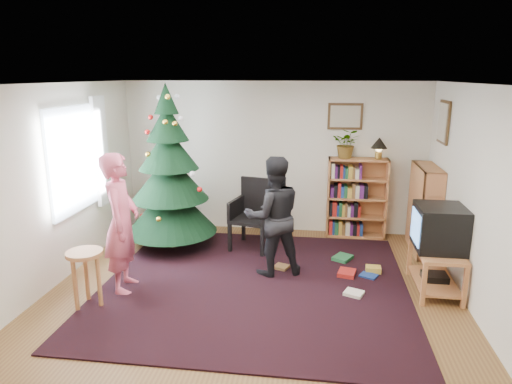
# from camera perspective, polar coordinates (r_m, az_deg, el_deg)

# --- Properties ---
(floor) EXTENTS (5.00, 5.00, 0.00)m
(floor) POSITION_cam_1_polar(r_m,az_deg,el_deg) (5.66, -0.57, -12.83)
(floor) COLOR brown
(floor) RESTS_ON ground
(ceiling) EXTENTS (5.00, 5.00, 0.00)m
(ceiling) POSITION_cam_1_polar(r_m,az_deg,el_deg) (5.03, -0.64, 13.37)
(ceiling) COLOR white
(ceiling) RESTS_ON wall_back
(wall_back) EXTENTS (5.00, 0.02, 2.50)m
(wall_back) POSITION_cam_1_polar(r_m,az_deg,el_deg) (7.63, 2.15, 4.31)
(wall_back) COLOR silver
(wall_back) RESTS_ON floor
(wall_front) EXTENTS (5.00, 0.02, 2.50)m
(wall_front) POSITION_cam_1_polar(r_m,az_deg,el_deg) (2.91, -8.01, -13.24)
(wall_front) COLOR silver
(wall_front) RESTS_ON floor
(wall_left) EXTENTS (0.02, 5.00, 2.50)m
(wall_left) POSITION_cam_1_polar(r_m,az_deg,el_deg) (6.09, -24.57, 0.36)
(wall_left) COLOR silver
(wall_left) RESTS_ON floor
(wall_right) EXTENTS (0.02, 5.00, 2.50)m
(wall_right) POSITION_cam_1_polar(r_m,az_deg,el_deg) (5.45, 26.41, -1.39)
(wall_right) COLOR silver
(wall_right) RESTS_ON floor
(rug) EXTENTS (3.80, 3.60, 0.02)m
(rug) POSITION_cam_1_polar(r_m,az_deg,el_deg) (5.92, -0.14, -11.43)
(rug) COLOR black
(rug) RESTS_ON floor
(window_pane) EXTENTS (0.04, 1.20, 1.40)m
(window_pane) POSITION_cam_1_polar(r_m,az_deg,el_deg) (6.53, -21.82, 3.76)
(window_pane) COLOR silver
(window_pane) RESTS_ON wall_left
(curtain) EXTENTS (0.06, 0.35, 1.60)m
(curtain) POSITION_cam_1_polar(r_m,az_deg,el_deg) (7.11, -18.80, 4.84)
(curtain) COLOR white
(curtain) RESTS_ON wall_left
(picture_back) EXTENTS (0.55, 0.03, 0.42)m
(picture_back) POSITION_cam_1_polar(r_m,az_deg,el_deg) (7.49, 11.09, 9.26)
(picture_back) COLOR #4C3319
(picture_back) RESTS_ON wall_back
(picture_right) EXTENTS (0.03, 0.50, 0.60)m
(picture_right) POSITION_cam_1_polar(r_m,az_deg,el_deg) (6.98, 22.43, 8.08)
(picture_right) COLOR #4C3319
(picture_right) RESTS_ON wall_right
(christmas_tree) EXTENTS (1.37, 1.37, 2.49)m
(christmas_tree) POSITION_cam_1_polar(r_m,az_deg,el_deg) (6.94, -10.71, 1.23)
(christmas_tree) COLOR #3F2816
(christmas_tree) RESTS_ON rug
(bookshelf_back) EXTENTS (0.95, 0.30, 1.30)m
(bookshelf_back) POSITION_cam_1_polar(r_m,az_deg,el_deg) (7.59, 12.47, -0.61)
(bookshelf_back) COLOR #BD7243
(bookshelf_back) RESTS_ON floor
(bookshelf_right) EXTENTS (0.30, 0.95, 1.30)m
(bookshelf_right) POSITION_cam_1_polar(r_m,az_deg,el_deg) (7.24, 20.30, -1.92)
(bookshelf_right) COLOR #BD7243
(bookshelf_right) RESTS_ON floor
(tv_stand) EXTENTS (0.51, 0.92, 0.55)m
(tv_stand) POSITION_cam_1_polar(r_m,az_deg,el_deg) (6.08, 21.55, -8.54)
(tv_stand) COLOR #BD7243
(tv_stand) RESTS_ON floor
(crt_tv) EXTENTS (0.56, 0.61, 0.53)m
(crt_tv) POSITION_cam_1_polar(r_m,az_deg,el_deg) (5.91, 21.96, -4.16)
(crt_tv) COLOR black
(crt_tv) RESTS_ON tv_stand
(armchair) EXTENTS (0.70, 0.71, 1.06)m
(armchair) POSITION_cam_1_polar(r_m,az_deg,el_deg) (6.98, -0.31, -2.34)
(armchair) COLOR black
(armchair) RESTS_ON rug
(stool) EXTENTS (0.41, 0.41, 0.68)m
(stool) POSITION_cam_1_polar(r_m,az_deg,el_deg) (5.55, -20.57, -8.43)
(stool) COLOR #BD7243
(stool) RESTS_ON floor
(person_standing) EXTENTS (0.50, 0.68, 1.72)m
(person_standing) POSITION_cam_1_polar(r_m,az_deg,el_deg) (5.74, -16.47, -3.76)
(person_standing) COLOR #CE526B
(person_standing) RESTS_ON rug
(person_by_chair) EXTENTS (0.93, 0.82, 1.60)m
(person_by_chair) POSITION_cam_1_polar(r_m,az_deg,el_deg) (5.97, 2.18, -3.07)
(person_by_chair) COLOR black
(person_by_chair) RESTS_ON rug
(potted_plant) EXTENTS (0.49, 0.45, 0.47)m
(potted_plant) POSITION_cam_1_polar(r_m,az_deg,el_deg) (7.41, 11.28, 5.96)
(potted_plant) COLOR gray
(potted_plant) RESTS_ON bookshelf_back
(table_lamp) EXTENTS (0.26, 0.26, 0.34)m
(table_lamp) POSITION_cam_1_polar(r_m,az_deg,el_deg) (7.45, 15.14, 5.76)
(table_lamp) COLOR #A57F33
(table_lamp) RESTS_ON bookshelf_back
(floor_clutter) EXTENTS (1.44, 1.28, 0.08)m
(floor_clutter) POSITION_cam_1_polar(r_m,az_deg,el_deg) (6.28, 10.93, -9.82)
(floor_clutter) COLOR #A51E19
(floor_clutter) RESTS_ON rug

